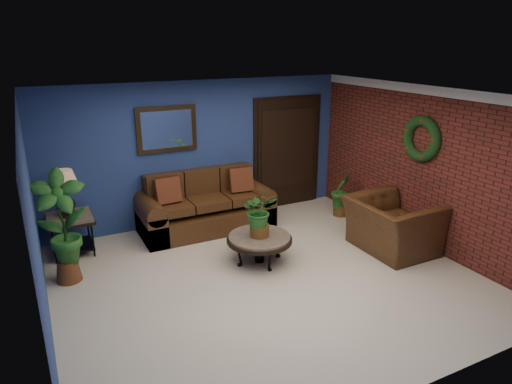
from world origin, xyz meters
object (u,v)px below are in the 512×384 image
coffee_table (259,239)px  table_lamp (65,188)px  sofa (205,210)px  side_chair (232,195)px  armchair (391,225)px  end_table (70,225)px

coffee_table → table_lamp: 2.97m
table_lamp → coffee_table: bearing=-32.4°
sofa → side_chair: 0.57m
table_lamp → armchair: size_ratio=0.55×
end_table → table_lamp: table_lamp is taller
sofa → table_lamp: size_ratio=3.26×
end_table → side_chair: side_chair is taller
end_table → side_chair: 2.72m
table_lamp → armchair: 4.97m
table_lamp → side_chair: bearing=1.4°
coffee_table → side_chair: size_ratio=1.07×
end_table → table_lamp: bearing=-26.6°
sofa → armchair: 3.12m
side_chair → armchair: (1.73, -2.17, -0.10)m
sofa → armchair: sofa is taller
sofa → end_table: sofa is taller
armchair → coffee_table: bearing=74.5°
table_lamp → end_table: bearing=153.4°
sofa → end_table: bearing=-179.1°
table_lamp → side_chair: size_ratio=0.77×
sofa → side_chair: size_ratio=2.51×
coffee_table → end_table: 2.89m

